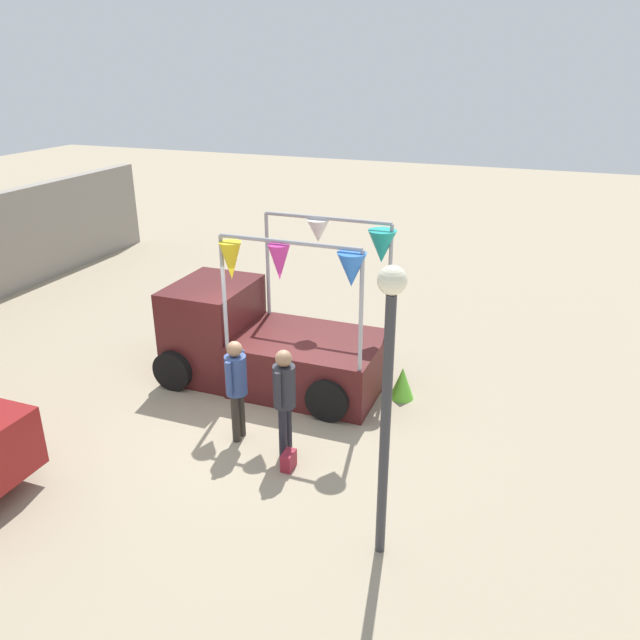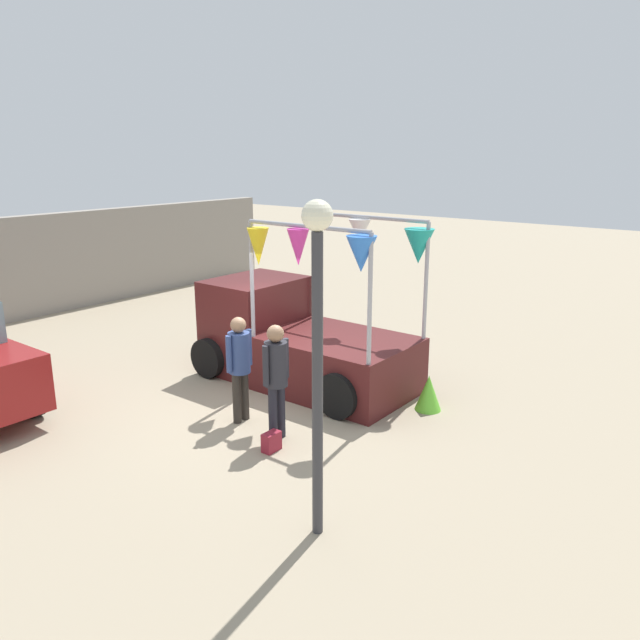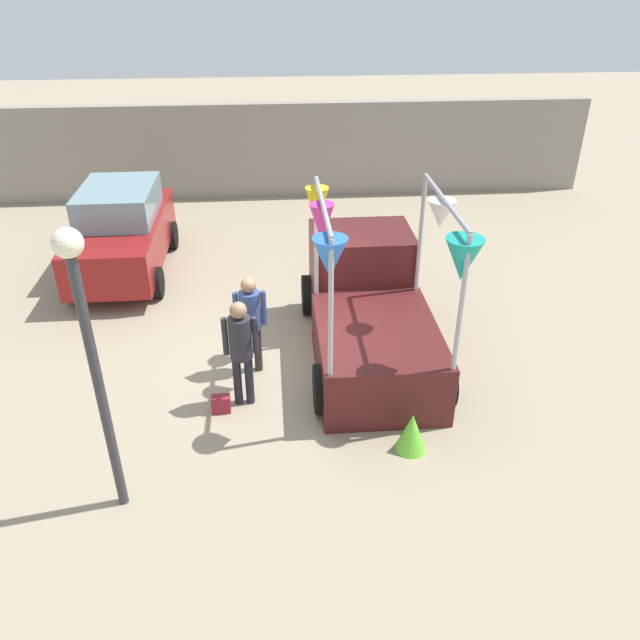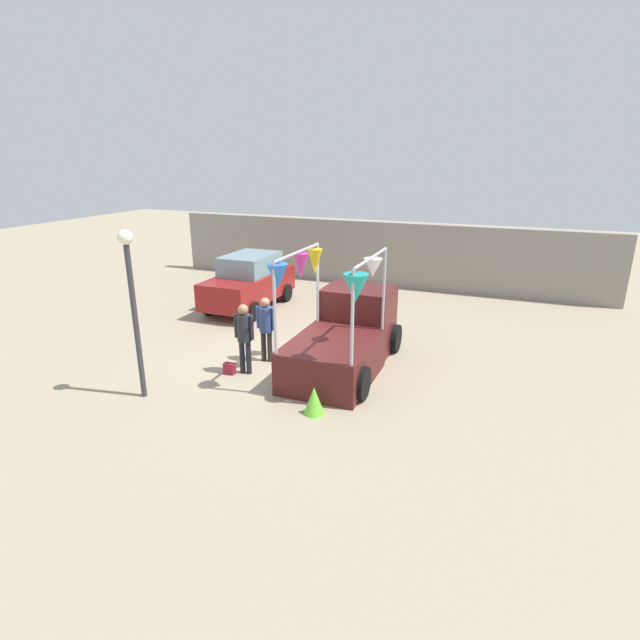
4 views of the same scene
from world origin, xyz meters
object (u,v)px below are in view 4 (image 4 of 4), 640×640
handbag (229,368)px  parked_car (249,281)px  vendor_truck (346,333)px  folded_kite_bundle_lime (314,400)px  street_lamp (132,290)px  person_customer (244,332)px  person_vendor (266,323)px

handbag → parked_car: bearing=114.2°
vendor_truck → folded_kite_bundle_lime: (0.23, -2.72, -0.55)m
vendor_truck → street_lamp: 5.20m
vendor_truck → street_lamp: (-3.61, -3.39, 1.60)m
handbag → vendor_truck: bearing=33.8°
handbag → street_lamp: size_ratio=0.08×
person_customer → handbag: person_customer is taller
person_customer → handbag: size_ratio=6.32×
handbag → folded_kite_bundle_lime: folded_kite_bundle_lime is taller
person_customer → folded_kite_bundle_lime: bearing=-28.3°
person_vendor → handbag: (-0.48, -1.08, -0.90)m
person_vendor → folded_kite_bundle_lime: size_ratio=2.86×
vendor_truck → handbag: (-2.47, -1.65, -0.71)m
person_vendor → folded_kite_bundle_lime: bearing=-44.1°
person_customer → person_vendor: bearing=81.8°
parked_car → person_customer: bearing=-61.7°
handbag → street_lamp: (-1.14, -1.74, 2.31)m
street_lamp → person_vendor: bearing=60.2°
vendor_truck → street_lamp: street_lamp is taller
person_vendor → handbag: 1.49m
vendor_truck → person_customer: bearing=-145.6°
parked_car → person_customer: 5.64m
person_vendor → folded_kite_bundle_lime: (2.22, -2.15, -0.74)m
person_vendor → vendor_truck: bearing=15.9°
person_customer → street_lamp: 2.81m
vendor_truck → person_customer: size_ratio=2.32×
parked_car → person_customer: parked_car is taller
parked_car → vendor_truck: bearing=-36.2°
vendor_truck → person_customer: (-2.12, -1.45, 0.22)m
vendor_truck → person_vendor: vendor_truck is taller
handbag → folded_kite_bundle_lime: (2.70, -1.07, 0.16)m
person_customer → folded_kite_bundle_lime: person_customer is taller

